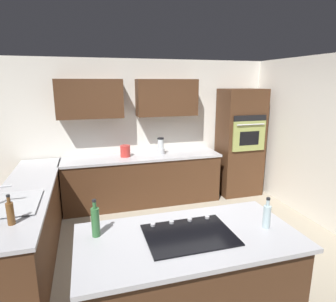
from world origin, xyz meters
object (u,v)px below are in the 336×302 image
wall_oven (240,142)px  blender (161,147)px  dish_soap_bottle (10,213)px  oil_bottle (95,221)px  sink_unit (16,203)px  second_bottle (267,216)px  cooktop (189,234)px  kettle (125,151)px

wall_oven → blender: bearing=-1.8°
dish_soap_bottle → oil_bottle: size_ratio=0.88×
wall_oven → sink_unit: bearing=24.4°
second_bottle → cooktop: bearing=-5.2°
dish_soap_bottle → second_bottle: 2.36m
sink_unit → dish_soap_bottle: dish_soap_bottle is taller
kettle → second_bottle: size_ratio=0.70×
sink_unit → dish_soap_bottle: size_ratio=2.36×
cooktop → blender: 2.89m
dish_soap_bottle → second_bottle: bearing=162.5°
blender → oil_bottle: (1.27, 2.64, 0.01)m
cooktop → kettle: kettle is taller
second_bottle → oil_bottle: bearing=-10.5°
wall_oven → sink_unit: size_ratio=2.96×
second_bottle → wall_oven: bearing=-115.5°
blender → wall_oven: bearing=178.2°
oil_bottle → dish_soap_bottle: bearing=-29.9°
cooktop → oil_bottle: oil_bottle is taller
wall_oven → dish_soap_bottle: size_ratio=6.99×
wall_oven → kettle: 2.25m
cooktop → kettle: bearing=-86.8°
cooktop → sink_unit: bearing=-35.3°
wall_oven → cooktop: 3.49m
kettle → dish_soap_bottle: dish_soap_bottle is taller
wall_oven → blender: 1.60m
wall_oven → dish_soap_bottle: bearing=30.7°
blender → sink_unit: bearing=39.6°
second_bottle → dish_soap_bottle: bearing=-17.5°
sink_unit → kettle: (-1.43, -1.72, 0.08)m
cooktop → second_bottle: second_bottle is taller
wall_oven → cooktop: bearing=53.2°
blender → second_bottle: bearing=94.6°
cooktop → second_bottle: size_ratio=2.61×
sink_unit → kettle: 2.24m
blender → kettle: blender is taller
kettle → oil_bottle: size_ratio=0.61×
oil_bottle → second_bottle: oil_bottle is taller
wall_oven → cooktop: size_ratio=2.73×
wall_oven → second_bottle: size_ratio=7.12×
sink_unit → cooktop: sink_unit is taller
cooktop → dish_soap_bottle: (1.53, -0.64, 0.11)m
blender → second_bottle: size_ratio=1.06×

